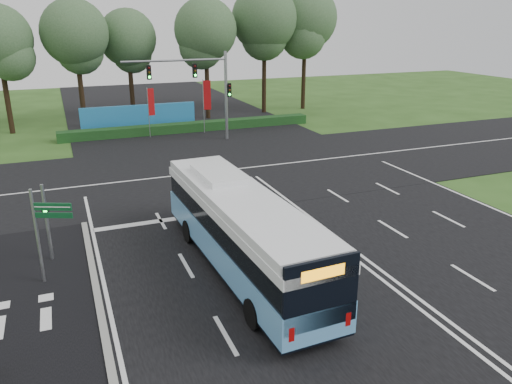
# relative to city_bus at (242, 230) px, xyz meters

# --- Properties ---
(ground) EXTENTS (120.00, 120.00, 0.00)m
(ground) POSITION_rel_city_bus_xyz_m (4.63, 1.11, -1.71)
(ground) COLOR #2C4E1A
(ground) RESTS_ON ground
(road_main) EXTENTS (20.00, 120.00, 0.04)m
(road_main) POSITION_rel_city_bus_xyz_m (4.63, 1.11, -1.69)
(road_main) COLOR black
(road_main) RESTS_ON ground
(road_cross) EXTENTS (120.00, 14.00, 0.05)m
(road_cross) POSITION_rel_city_bus_xyz_m (4.63, 13.11, -1.68)
(road_cross) COLOR black
(road_cross) RESTS_ON ground
(bike_path) EXTENTS (5.00, 18.00, 0.06)m
(bike_path) POSITION_rel_city_bus_xyz_m (-7.87, -1.89, -1.68)
(bike_path) COLOR black
(bike_path) RESTS_ON ground
(kerb_strip) EXTENTS (0.25, 18.00, 0.12)m
(kerb_strip) POSITION_rel_city_bus_xyz_m (-5.47, -1.89, -1.65)
(kerb_strip) COLOR gray
(kerb_strip) RESTS_ON ground
(city_bus) EXTENTS (2.94, 11.90, 3.39)m
(city_bus) POSITION_rel_city_bus_xyz_m (0.00, 0.00, 0.00)
(city_bus) COLOR #5C9ED5
(city_bus) RESTS_ON ground
(pedestrian_signal) EXTENTS (0.30, 0.41, 3.27)m
(pedestrian_signal) POSITION_rel_city_bus_xyz_m (-6.93, 3.64, 0.08)
(pedestrian_signal) COLOR gray
(pedestrian_signal) RESTS_ON ground
(street_sign) EXTENTS (1.34, 0.64, 3.71)m
(street_sign) POSITION_rel_city_bus_xyz_m (-6.93, 1.67, 0.65)
(street_sign) COLOR gray
(street_sign) RESTS_ON ground
(banner_flag_left) EXTENTS (0.59, 0.23, 4.11)m
(banner_flag_left) POSITION_rel_city_bus_xyz_m (1.11, 24.67, 0.99)
(banner_flag_left) COLOR gray
(banner_flag_left) RESTS_ON ground
(banner_flag_mid) EXTENTS (0.65, 0.24, 4.58)m
(banner_flag_mid) POSITION_rel_city_bus_xyz_m (5.80, 24.50, 1.28)
(banner_flag_mid) COLOR gray
(banner_flag_mid) RESTS_ON ground
(traffic_light_gantry) EXTENTS (8.41, 0.28, 7.00)m
(traffic_light_gantry) POSITION_rel_city_bus_xyz_m (4.83, 21.61, 2.96)
(traffic_light_gantry) COLOR gray
(traffic_light_gantry) RESTS_ON ground
(hedge) EXTENTS (22.00, 1.20, 0.80)m
(hedge) POSITION_rel_city_bus_xyz_m (4.63, 25.61, -1.31)
(hedge) COLOR #143814
(hedge) RESTS_ON ground
(blue_hoarding) EXTENTS (10.00, 0.30, 2.20)m
(blue_hoarding) POSITION_rel_city_bus_xyz_m (0.63, 28.11, -0.61)
(blue_hoarding) COLOR #2177B5
(blue_hoarding) RESTS_ON ground
(eucalyptus_row) EXTENTS (42.31, 8.98, 12.73)m
(eucalyptus_row) POSITION_rel_city_bus_xyz_m (2.71, 32.21, 7.04)
(eucalyptus_row) COLOR black
(eucalyptus_row) RESTS_ON ground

